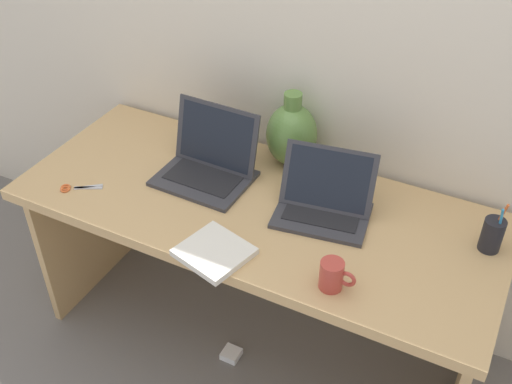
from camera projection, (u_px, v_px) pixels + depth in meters
ground_plane at (256, 338)px, 2.53m from camera, size 6.00×6.00×0.00m
back_wall at (308, 28)px, 2.07m from camera, size 4.40×0.04×2.40m
desk at (256, 234)px, 2.18m from camera, size 1.67×0.69×0.71m
laptop_left at (210, 159)px, 2.19m from camera, size 0.33×0.26×0.25m
laptop_right at (325, 198)px, 2.03m from camera, size 0.34×0.27×0.21m
green_vase at (292, 134)px, 2.22m from camera, size 0.19×0.19×0.29m
notebook_stack at (216, 252)px, 1.89m from camera, size 0.24×0.23×0.02m
coffee_mug at (332, 275)px, 1.76m from camera, size 0.11×0.07×0.09m
pen_cup at (492, 235)px, 1.88m from camera, size 0.07×0.07×0.18m
scissors at (74, 188)px, 2.16m from camera, size 0.14×0.10×0.01m
power_brick at (231, 354)px, 2.45m from camera, size 0.07×0.07×0.03m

